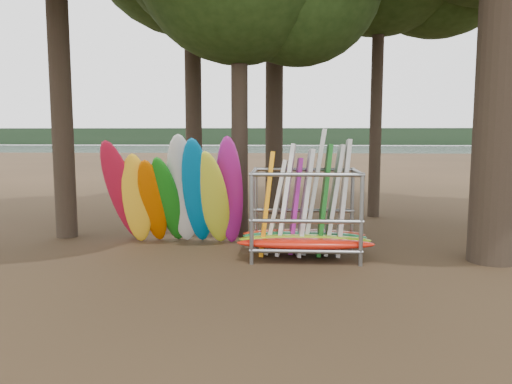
{
  "coord_description": "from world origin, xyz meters",
  "views": [
    {
      "loc": [
        0.02,
        -10.35,
        2.8
      ],
      "look_at": [
        -0.69,
        1.5,
        1.4
      ],
      "focal_mm": 35.0,
      "sensor_mm": 36.0,
      "label": 1
    }
  ],
  "objects": [
    {
      "name": "ground",
      "position": [
        0.0,
        0.0,
        0.0
      ],
      "size": [
        120.0,
        120.0,
        0.0
      ],
      "primitive_type": "plane",
      "color": "#47331E",
      "rests_on": "ground"
    },
    {
      "name": "lake",
      "position": [
        0.0,
        60.0,
        0.0
      ],
      "size": [
        160.0,
        160.0,
        0.0
      ],
      "primitive_type": "plane",
      "color": "gray",
      "rests_on": "ground"
    },
    {
      "name": "far_shore",
      "position": [
        0.0,
        110.0,
        2.0
      ],
      "size": [
        160.0,
        4.0,
        4.0
      ],
      "primitive_type": "cube",
      "color": "black",
      "rests_on": "ground"
    },
    {
      "name": "kayak_row",
      "position": [
        -2.66,
        1.72,
        1.27
      ],
      "size": [
        3.5,
        2.22,
        2.93
      ],
      "color": "red",
      "rests_on": "ground"
    },
    {
      "name": "storage_rack",
      "position": [
        0.46,
        0.85,
        0.94
      ],
      "size": [
        3.0,
        1.55,
        2.92
      ],
      "color": "gray",
      "rests_on": "ground"
    }
  ]
}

